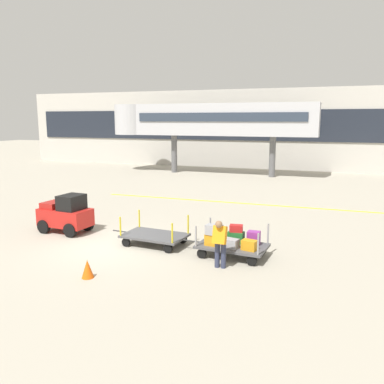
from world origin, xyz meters
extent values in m
plane|color=#A8A08E|center=(0.00, 0.00, 0.00)|extent=(120.00, 120.00, 0.00)
cube|color=yellow|center=(3.96, 9.09, 0.00)|extent=(18.58, 0.38, 0.01)
cube|color=#BCB7AD|center=(0.00, 26.00, 3.66)|extent=(48.25, 2.40, 7.33)
cube|color=#1E232D|center=(0.00, 24.75, 4.03)|extent=(45.84, 0.12, 2.80)
cube|color=#B7B7BC|center=(-1.37, 20.00, 4.55)|extent=(15.42, 2.20, 2.60)
cylinder|color=#B7B7BC|center=(-9.69, 20.00, 4.55)|extent=(3.00, 3.00, 2.60)
cube|color=#2D3847|center=(-1.37, 18.86, 4.75)|extent=(13.88, 0.08, 0.70)
cylinder|color=#59595B|center=(-5.62, 20.00, 1.62)|extent=(0.50, 0.50, 3.25)
cylinder|color=#59595B|center=(2.87, 20.00, 1.62)|extent=(0.50, 0.50, 3.25)
cube|color=red|center=(-2.64, 1.04, 0.63)|extent=(2.18, 1.26, 0.70)
cube|color=black|center=(-2.28, 1.01, 1.28)|extent=(0.88, 1.05, 0.60)
cube|color=#A51B16|center=(-3.22, 1.08, 1.10)|extent=(0.77, 0.99, 0.24)
cylinder|color=black|center=(-3.28, 1.61, 0.28)|extent=(0.57, 0.22, 0.56)
cylinder|color=black|center=(-3.37, 0.57, 0.28)|extent=(0.57, 0.22, 0.56)
cylinder|color=black|center=(-1.92, 1.50, 0.28)|extent=(0.57, 0.22, 0.56)
cylinder|color=black|center=(-2.01, 0.46, 0.28)|extent=(0.57, 0.22, 0.56)
cube|color=#4C4C4F|center=(1.54, 0.70, 0.36)|extent=(2.40, 1.58, 0.08)
cylinder|color=gold|center=(0.54, 1.43, 0.75)|extent=(0.06, 0.06, 0.70)
cylinder|color=gold|center=(0.44, 0.14, 0.75)|extent=(0.06, 0.06, 0.70)
cylinder|color=gold|center=(2.65, 1.26, 0.75)|extent=(0.06, 0.06, 0.70)
cylinder|color=gold|center=(2.55, -0.02, 0.75)|extent=(0.06, 0.06, 0.70)
cylinder|color=black|center=(0.73, 1.36, 0.16)|extent=(0.33, 0.13, 0.32)
cylinder|color=black|center=(0.64, 0.18, 0.16)|extent=(0.33, 0.13, 0.32)
cylinder|color=black|center=(2.45, 1.23, 0.16)|extent=(0.33, 0.13, 0.32)
cylinder|color=black|center=(2.35, 0.04, 0.16)|extent=(0.33, 0.13, 0.32)
cylinder|color=#333333|center=(0.05, 0.82, 0.34)|extent=(0.70, 0.11, 0.05)
cube|color=#4C4C4F|center=(4.53, 0.46, 0.36)|extent=(2.40, 1.58, 0.08)
cylinder|color=gray|center=(3.53, 1.19, 0.75)|extent=(0.06, 0.06, 0.70)
cylinder|color=gray|center=(3.43, -0.09, 0.75)|extent=(0.06, 0.06, 0.70)
cylinder|color=gray|center=(5.64, 1.02, 0.75)|extent=(0.06, 0.06, 0.70)
cylinder|color=gray|center=(5.54, -0.26, 0.75)|extent=(0.06, 0.06, 0.70)
cylinder|color=black|center=(3.72, 1.13, 0.16)|extent=(0.33, 0.13, 0.32)
cylinder|color=black|center=(3.63, -0.06, 0.16)|extent=(0.33, 0.13, 0.32)
cylinder|color=black|center=(5.44, 0.99, 0.16)|extent=(0.33, 0.13, 0.32)
cylinder|color=black|center=(5.35, -0.20, 0.16)|extent=(0.33, 0.13, 0.32)
cylinder|color=#333333|center=(3.04, 0.58, 0.34)|extent=(0.70, 0.11, 0.05)
cube|color=navy|center=(3.87, 0.79, 0.58)|extent=(0.46, 0.32, 0.36)
cube|color=orange|center=(3.88, 0.18, 0.59)|extent=(0.44, 0.30, 0.39)
cube|color=#236B2D|center=(4.59, 0.74, 0.60)|extent=(0.56, 0.35, 0.39)
cube|color=#99999E|center=(4.54, 0.14, 0.55)|extent=(0.60, 0.44, 0.31)
cube|color=#8C338C|center=(5.19, 0.77, 0.63)|extent=(0.42, 0.34, 0.45)
cube|color=orange|center=(5.18, 0.13, 0.57)|extent=(0.53, 0.41, 0.33)
cube|color=#99999E|center=(3.87, 0.79, 0.86)|extent=(0.49, 0.39, 0.21)
cube|color=#99999E|center=(3.88, 0.18, 0.95)|extent=(0.39, 0.36, 0.33)
cube|color=red|center=(4.59, 0.74, 0.91)|extent=(0.47, 0.34, 0.24)
cylinder|color=#2D334C|center=(4.34, -0.68, 0.41)|extent=(0.16, 0.16, 0.82)
cylinder|color=#2D334C|center=(4.54, -0.68, 0.41)|extent=(0.16, 0.16, 0.82)
cube|color=orange|center=(4.44, -0.78, 1.09)|extent=(0.40, 0.42, 0.61)
sphere|color=#8C6647|center=(4.44, -0.90, 1.45)|extent=(0.22, 0.22, 0.22)
cone|color=#EA590F|center=(1.01, -2.79, 0.28)|extent=(0.36, 0.36, 0.55)
camera|label=1|loc=(7.64, -12.15, 4.57)|focal=37.33mm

